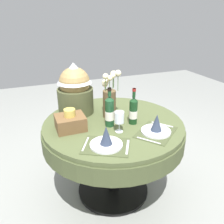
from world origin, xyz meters
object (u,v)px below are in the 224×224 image
object	(u,v)px
wine_glass_left	(119,118)
place_setting_right	(156,127)
wine_bottle_rear	(133,111)
place_setting_left	(106,140)
flower_vase	(110,98)
dining_table	(113,135)
gift_tub_back_left	(75,87)
woven_basket_side_left	(70,122)
wine_bottle_left	(110,111)

from	to	relation	value
wine_glass_left	place_setting_right	bearing A→B (deg)	-24.36
wine_bottle_rear	wine_glass_left	xyz separation A→B (m)	(-0.17, -0.10, 0.00)
place_setting_left	flower_vase	bearing A→B (deg)	66.36
dining_table	place_setting_left	xyz separation A→B (m)	(-0.20, -0.36, 0.18)
wine_bottle_rear	gift_tub_back_left	size ratio (longest dim) A/B	0.66
dining_table	gift_tub_back_left	xyz separation A→B (m)	(-0.26, 0.32, 0.39)
dining_table	woven_basket_side_left	xyz separation A→B (m)	(-0.38, 0.00, 0.20)
flower_vase	gift_tub_back_left	world-z (taller)	gift_tub_back_left
place_setting_right	flower_vase	xyz separation A→B (m)	(-0.24, 0.43, 0.14)
place_setting_left	wine_bottle_left	distance (m)	0.34
flower_vase	woven_basket_side_left	bearing A→B (deg)	-163.35
place_setting_right	woven_basket_side_left	bearing A→B (deg)	153.40
gift_tub_back_left	place_setting_left	bearing A→B (deg)	-85.08
wine_bottle_left	place_setting_left	bearing A→B (deg)	-115.18
wine_glass_left	dining_table	bearing A→B (deg)	82.73
wine_bottle_left	wine_glass_left	size ratio (longest dim) A/B	1.92
flower_vase	wine_bottle_left	size ratio (longest dim) A/B	1.30
woven_basket_side_left	dining_table	bearing A→B (deg)	-0.28
place_setting_left	woven_basket_side_left	world-z (taller)	woven_basket_side_left
wine_bottle_left	woven_basket_side_left	size ratio (longest dim) A/B	1.43
place_setting_left	wine_glass_left	distance (m)	0.25
place_setting_left	dining_table	bearing A→B (deg)	61.09
place_setting_left	woven_basket_side_left	bearing A→B (deg)	117.06
flower_vase	wine_bottle_left	distance (m)	0.20
dining_table	flower_vase	world-z (taller)	flower_vase
wine_bottle_left	wine_glass_left	distance (m)	0.13
dining_table	wine_bottle_rear	bearing A→B (deg)	-32.44
place_setting_left	wine_bottle_left	world-z (taller)	wine_bottle_left
dining_table	gift_tub_back_left	world-z (taller)	gift_tub_back_left
wine_bottle_rear	wine_glass_left	world-z (taller)	wine_bottle_rear
dining_table	place_setting_right	distance (m)	0.44
dining_table	wine_bottle_left	world-z (taller)	wine_bottle_left
wine_bottle_left	wine_glass_left	bearing A→B (deg)	-75.50
wine_bottle_rear	woven_basket_side_left	world-z (taller)	wine_bottle_rear
flower_vase	gift_tub_back_left	distance (m)	0.34
gift_tub_back_left	woven_basket_side_left	xyz separation A→B (m)	(-0.12, -0.32, -0.19)
flower_vase	wine_bottle_rear	xyz separation A→B (m)	(0.14, -0.21, -0.06)
flower_vase	wine_glass_left	distance (m)	0.32
dining_table	wine_bottle_left	distance (m)	0.28
dining_table	wine_glass_left	distance (m)	0.32
place_setting_left	place_setting_right	bearing A→B (deg)	5.78
dining_table	flower_vase	size ratio (longest dim) A/B	2.87
place_setting_right	wine_bottle_left	distance (m)	0.40
wine_glass_left	woven_basket_side_left	distance (m)	0.41
dining_table	place_setting_left	bearing A→B (deg)	-118.91
woven_basket_side_left	wine_glass_left	bearing A→B (deg)	-28.25
place_setting_right	wine_bottle_rear	distance (m)	0.25
place_setting_right	wine_bottle_left	world-z (taller)	wine_bottle_left
dining_table	woven_basket_side_left	size ratio (longest dim) A/B	5.34
woven_basket_side_left	place_setting_left	bearing A→B (deg)	-62.94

